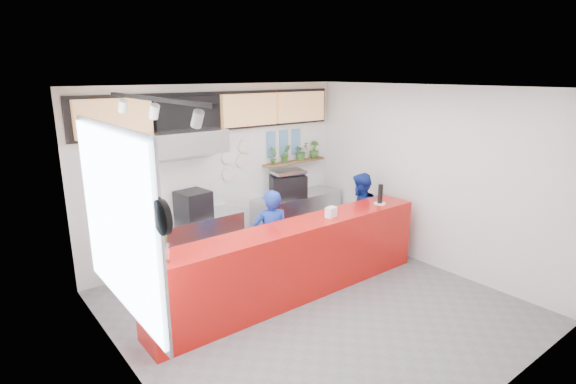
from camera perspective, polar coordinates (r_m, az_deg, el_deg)
floor at (r=6.53m, az=3.21°, el=-14.25°), size 5.00×5.00×0.00m
ceiling at (r=5.70m, az=3.66°, el=13.08°), size 5.00×5.00×0.00m
wall_back at (r=7.93m, az=-8.66°, el=2.53°), size 5.00×0.00×5.00m
wall_left at (r=4.75m, az=-19.93°, el=-6.76°), size 0.00×5.00×5.00m
wall_right at (r=7.78m, az=17.34°, el=1.79°), size 0.00×5.00×5.00m
service_counter at (r=6.56m, az=0.95°, el=-8.72°), size 4.50×0.60×1.10m
cream_band at (r=7.76m, az=-8.95°, el=10.48°), size 5.00×0.02×0.80m
prep_bench at (r=7.62m, az=-12.47°, el=-6.43°), size 1.80×0.60×0.90m
panini_oven at (r=7.46m, az=-11.94°, el=-1.49°), size 0.53×0.53×0.43m
extraction_hood at (r=7.14m, az=-13.06°, el=6.26°), size 1.20×0.70×0.35m
hood_lip at (r=7.17m, az=-12.97°, el=4.68°), size 1.20×0.69×0.31m
right_bench at (r=8.79m, az=1.12°, el=-3.16°), size 1.80×0.60×0.90m
espresso_machine at (r=8.47m, az=-0.02°, el=0.79°), size 0.78×0.69×0.42m
espresso_tray at (r=8.40m, az=-0.02°, el=2.57°), size 0.66×0.51×0.06m
herb_shelf at (r=8.73m, az=0.83°, el=3.85°), size 1.40×0.18×0.04m
menu_board_far_left at (r=6.97m, az=-21.22°, el=8.75°), size 1.10×0.10×0.55m
menu_board_mid_left at (r=7.39m, az=-12.54°, el=9.70°), size 1.10×0.10×0.55m
menu_board_mid_right at (r=7.96m, az=-4.91°, el=10.36°), size 1.10×0.10×0.55m
menu_board_far_right at (r=8.66m, az=1.62°, el=10.77°), size 1.10×0.10×0.55m
soffit at (r=7.74m, az=-8.82°, el=10.10°), size 4.80×0.04×0.65m
window_pane at (r=4.97m, az=-20.93°, el=-3.47°), size 0.04×2.20×1.90m
window_frame at (r=4.97m, az=-20.71°, el=-3.43°), size 0.03×2.30×2.00m
wall_clock_rim at (r=3.78m, az=-15.68°, el=-3.11°), size 0.05×0.30×0.30m
wall_clock_face at (r=3.79m, az=-15.26°, el=-3.03°), size 0.02×0.26×0.26m
track_rail at (r=4.58m, az=-16.74°, el=11.27°), size 0.05×2.40×0.04m
dec_plate_a at (r=7.93m, az=-7.68°, el=4.41°), size 0.24×0.03×0.24m
dec_plate_b at (r=8.10m, az=-5.83°, el=3.98°), size 0.24×0.03×0.24m
dec_plate_c at (r=7.99m, az=-7.61°, el=2.30°), size 0.24×0.03×0.24m
dec_plate_d at (r=8.08m, az=-5.58°, el=5.76°), size 0.24×0.03×0.24m
photo_frame_a at (r=8.41m, az=-2.17°, el=6.87°), size 0.20×0.02×0.25m
photo_frame_b at (r=8.59m, az=-0.54°, el=7.05°), size 0.20×0.02×0.25m
photo_frame_c at (r=8.77m, az=1.02°, el=7.22°), size 0.20×0.02×0.25m
photo_frame_d at (r=8.45m, az=-2.15°, el=5.19°), size 0.20×0.02×0.25m
photo_frame_e at (r=8.62m, az=-0.54°, el=5.41°), size 0.20×0.02×0.25m
photo_frame_f at (r=8.81m, az=1.01°, el=5.61°), size 0.20×0.02×0.25m
staff_center at (r=6.81m, az=-2.16°, el=-5.93°), size 0.65×0.54×1.52m
staff_right at (r=8.05m, az=9.11°, el=-2.86°), size 0.92×0.89×1.49m
herb_a at (r=8.38m, az=-1.92°, el=4.67°), size 0.20×0.16×0.33m
herb_b at (r=8.56m, az=-0.30°, el=4.92°), size 0.23×0.20×0.34m
herb_c at (r=8.79m, az=1.63°, el=5.21°), size 0.38×0.35×0.34m
herb_d at (r=9.02m, az=3.37°, el=5.42°), size 0.24×0.23×0.34m
glass_vase at (r=5.32m, az=-15.76°, el=-7.49°), size 0.21×0.21×0.21m
basil_vase at (r=5.22m, az=-15.99°, el=-4.50°), size 0.40×0.38×0.36m
napkin_holder at (r=6.69m, az=5.49°, el=-2.56°), size 0.20×0.15×0.15m
white_plate at (r=7.49m, az=11.57°, el=-1.43°), size 0.21×0.21×0.01m
pepper_mill at (r=7.45m, az=11.64°, el=-0.23°), size 0.10×0.10×0.31m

